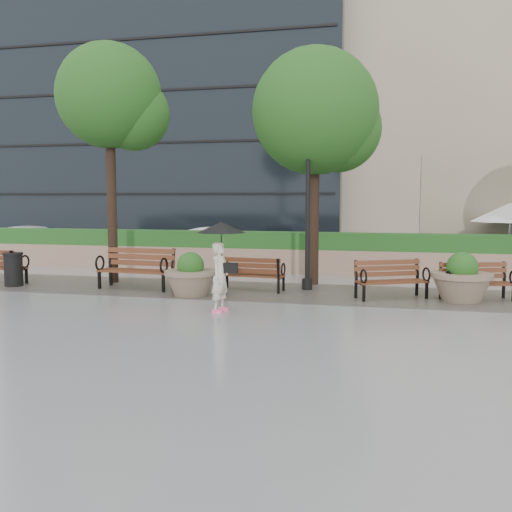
% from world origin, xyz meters
% --- Properties ---
extents(ground, '(100.00, 100.00, 0.00)m').
position_xyz_m(ground, '(0.00, 0.00, 0.00)').
color(ground, gray).
rests_on(ground, ground).
extents(cobble_strip, '(28.00, 3.20, 0.01)m').
position_xyz_m(cobble_strip, '(0.00, 3.00, 0.01)').
color(cobble_strip, '#383330').
rests_on(cobble_strip, ground).
extents(hedge_wall, '(24.00, 0.80, 1.35)m').
position_xyz_m(hedge_wall, '(0.00, 7.00, 0.66)').
color(hedge_wall, '#977861').
rests_on(hedge_wall, ground).
extents(asphalt_street, '(40.00, 7.00, 0.00)m').
position_xyz_m(asphalt_street, '(0.00, 11.00, 0.00)').
color(asphalt_street, black).
rests_on(asphalt_street, ground).
extents(bldg_glass, '(20.00, 10.00, 25.00)m').
position_xyz_m(bldg_glass, '(-9.00, 22.00, 12.50)').
color(bldg_glass, black).
rests_on(bldg_glass, ground).
extents(bench_1, '(2.11, 0.98, 1.10)m').
position_xyz_m(bench_1, '(-3.23, 2.61, 0.33)').
color(bench_1, '#5B2D1A').
rests_on(bench_1, ground).
extents(bench_2, '(1.76, 0.84, 0.91)m').
position_xyz_m(bench_2, '(-0.09, 3.02, 0.27)').
color(bench_2, '#5B2D1A').
rests_on(bench_2, ground).
extents(bench_3, '(1.86, 1.39, 0.93)m').
position_xyz_m(bench_3, '(3.52, 2.68, 0.28)').
color(bench_3, '#5B2D1A').
rests_on(bench_3, ground).
extents(bench_4, '(1.79, 1.14, 0.90)m').
position_xyz_m(bench_4, '(5.54, 2.90, 0.27)').
color(bench_4, '#5B2D1A').
rests_on(bench_4, ground).
extents(planter_left, '(1.33, 1.33, 1.11)m').
position_xyz_m(planter_left, '(-1.43, 1.96, 0.43)').
color(planter_left, '#7F6B56').
rests_on(planter_left, ground).
extents(planter_right, '(1.42, 1.42, 1.20)m').
position_xyz_m(planter_right, '(5.16, 2.67, 0.47)').
color(planter_right, '#7F6B56').
rests_on(planter_right, ground).
extents(trash_bin, '(0.54, 0.54, 0.90)m').
position_xyz_m(trash_bin, '(-6.80, 2.28, 0.45)').
color(trash_bin, black).
rests_on(trash_bin, ground).
extents(lamppost, '(0.28, 0.28, 3.81)m').
position_xyz_m(lamppost, '(1.32, 3.55, 1.67)').
color(lamppost, black).
rests_on(lamppost, ground).
extents(tree_0, '(3.14, 2.99, 6.87)m').
position_xyz_m(tree_0, '(-4.28, 3.70, 5.22)').
color(tree_0, black).
rests_on(tree_0, ground).
extents(tree_1, '(3.60, 3.52, 6.64)m').
position_xyz_m(tree_1, '(1.51, 4.65, 4.75)').
color(tree_1, black).
rests_on(tree_1, ground).
extents(patio_umb_white, '(2.50, 2.50, 2.30)m').
position_xyz_m(patio_umb_white, '(7.29, 8.55, 1.99)').
color(patio_umb_white, black).
rests_on(patio_umb_white, ground).
extents(car_left, '(4.83, 2.91, 1.31)m').
position_xyz_m(car_left, '(-10.98, 9.59, 0.65)').
color(car_left, silver).
rests_on(car_left, ground).
extents(car_right, '(3.99, 1.62, 1.29)m').
position_xyz_m(car_right, '(-3.35, 10.40, 0.64)').
color(car_right, silver).
rests_on(car_right, ground).
extents(pedestrian, '(1.06, 1.06, 1.95)m').
position_xyz_m(pedestrian, '(-0.08, 0.15, 1.19)').
color(pedestrian, beige).
rests_on(pedestrian, ground).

